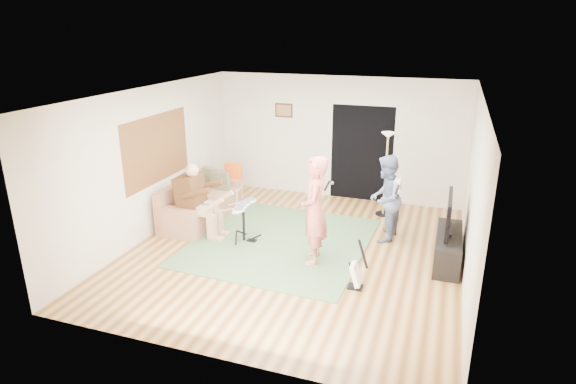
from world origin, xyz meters
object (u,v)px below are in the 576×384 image
(singer, at_px, (314,210))
(dining_chair, at_px, (232,191))
(sofa, at_px, (198,206))
(tv_cabinet, at_px, (448,248))
(torchiere_lamp, at_px, (387,159))
(television, at_px, (449,214))
(guitar_spare, at_px, (356,274))
(guitarist, at_px, (385,198))
(drum_kit, at_px, (244,224))

(singer, distance_m, dining_chair, 3.10)
(sofa, relative_size, tv_cabinet, 1.45)
(singer, xyz_separation_m, torchiere_lamp, (0.78, 2.46, 0.29))
(television, bearing_deg, torchiere_lamp, 125.24)
(sofa, bearing_deg, guitar_spare, -24.79)
(guitarist, distance_m, guitar_spare, 1.97)
(sofa, bearing_deg, television, -3.88)
(television, bearing_deg, singer, -161.73)
(tv_cabinet, bearing_deg, sofa, 176.16)
(torchiere_lamp, bearing_deg, dining_chair, -170.33)
(tv_cabinet, distance_m, television, 0.60)
(drum_kit, relative_size, guitar_spare, 0.93)
(drum_kit, xyz_separation_m, guitar_spare, (2.25, -0.98, -0.09))
(drum_kit, distance_m, guitar_spare, 2.46)
(guitar_spare, height_order, dining_chair, dining_chair)
(drum_kit, xyz_separation_m, singer, (1.41, -0.35, 0.57))
(drum_kit, height_order, guitar_spare, guitar_spare)
(guitarist, xyz_separation_m, guitar_spare, (-0.12, -1.88, -0.56))
(singer, height_order, torchiere_lamp, singer)
(sofa, height_order, television, television)
(dining_chair, height_order, tv_cabinet, dining_chair)
(guitarist, xyz_separation_m, tv_cabinet, (1.13, -0.57, -0.54))
(torchiere_lamp, xyz_separation_m, dining_chair, (-3.16, -0.54, -0.85))
(guitar_spare, xyz_separation_m, tv_cabinet, (1.25, 1.31, 0.02))
(singer, relative_size, tv_cabinet, 1.28)
(drum_kit, distance_m, torchiere_lamp, 3.16)
(tv_cabinet, xyz_separation_m, television, (-0.05, 0.00, 0.60))
(guitarist, relative_size, torchiere_lamp, 0.91)
(tv_cabinet, bearing_deg, torchiere_lamp, 126.29)
(drum_kit, relative_size, guitarist, 0.47)
(guitarist, bearing_deg, torchiere_lamp, -166.41)
(drum_kit, bearing_deg, torchiere_lamp, 43.94)
(drum_kit, height_order, dining_chair, dining_chair)
(drum_kit, relative_size, tv_cabinet, 0.52)
(drum_kit, bearing_deg, sofa, 153.27)
(guitarist, distance_m, tv_cabinet, 1.38)
(singer, xyz_separation_m, guitar_spare, (0.84, -0.64, -0.67))
(dining_chair, height_order, television, television)
(torchiere_lamp, distance_m, tv_cabinet, 2.40)
(sofa, distance_m, tv_cabinet, 4.80)
(dining_chair, relative_size, tv_cabinet, 0.65)
(dining_chair, bearing_deg, guitar_spare, -46.04)
(singer, height_order, dining_chair, singer)
(guitar_spare, height_order, tv_cabinet, guitar_spare)
(sofa, relative_size, dining_chair, 2.22)
(sofa, distance_m, torchiere_lamp, 3.88)
(torchiere_lamp, bearing_deg, guitarist, -81.76)
(guitar_spare, xyz_separation_m, dining_chair, (-3.21, 2.56, 0.10))
(guitarist, relative_size, tv_cabinet, 1.12)
(singer, height_order, tv_cabinet, singer)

